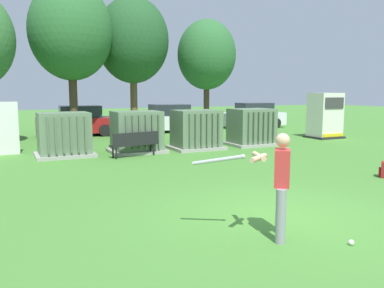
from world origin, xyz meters
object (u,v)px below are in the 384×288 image
Objects in this scene: transformer_mid_west at (137,132)px; parked_car_left_of_center at (78,122)px; transformer_east at (252,127)px; parked_car_right_of_center at (168,119)px; transformer_west at (64,135)px; backpack at (384,170)px; sports_ball at (351,242)px; park_bench at (135,142)px; generator_enclosure at (325,116)px; parked_car_rightmost at (253,116)px; transformer_mid_east at (196,130)px; batter at (278,180)px.

transformer_mid_west is 7.03m from parked_car_left_of_center.
transformer_east is 9.51m from parked_car_left_of_center.
transformer_west is at bearing -135.96° from parked_car_right_of_center.
parked_car_right_of_center reaches higher than backpack.
transformer_west is 0.49× the size of parked_car_left_of_center.
parked_car_left_of_center is 1.01× the size of parked_car_right_of_center.
transformer_east is 7.29m from backpack.
backpack reaches higher than sports_ball.
transformer_east is at bearing -1.55° from transformer_mid_west.
park_bench is 8.00m from parked_car_left_of_center.
parked_car_left_of_center is at bearing 150.38° from generator_enclosure.
backpack is (4.73, 3.25, 0.17)m from sports_ball.
transformer_mid_east is at bearing -136.59° from parked_car_rightmost.
batter is at bearing -108.45° from transformer_mid_east.
transformer_mid_west is 4.77× the size of backpack.
park_bench is 13.36m from parked_car_rightmost.
parked_car_left_of_center reaches higher than sports_ball.
backpack is 0.10× the size of parked_car_left_of_center.
transformer_mid_east is 0.49× the size of parked_car_left_of_center.
generator_enclosure is 1.32× the size of batter.
transformer_mid_east is at bearing -4.71° from transformer_west.
batter is at bearing -94.23° from transformer_mid_west.
transformer_mid_east is at bearing 71.55° from batter.
parked_car_rightmost is (6.18, 0.35, 0.00)m from parked_car_right_of_center.
backpack is at bearing 34.47° from sports_ball.
transformer_west is at bearing 104.62° from sports_ball.
transformer_mid_west is 1.14× the size of park_bench.
transformer_east is at bearing -124.25° from parked_car_rightmost.
transformer_east is at bearing 0.86° from transformer_mid_east.
transformer_east is 11.42m from batter.
parked_car_rightmost is (7.69, 7.28, -0.04)m from transformer_mid_east.
generator_enclosure is 15.08m from batter.
park_bench is 8.94m from parked_car_right_of_center.
sports_ball is at bearing -86.78° from park_bench.
batter is (1.98, -10.11, 0.19)m from transformer_west.
transformer_mid_east reaches higher than sports_ball.
transformer_west reaches higher than sports_ball.
transformer_mid_west and transformer_mid_east have the same top height.
transformer_east reaches higher than park_bench.
batter is (-0.73, -9.87, 0.19)m from transformer_mid_west.
transformer_mid_east and parked_car_right_of_center have the same top height.
generator_enclosure reaches higher than transformer_west.
parked_car_rightmost is (10.19, 7.09, -0.04)m from transformer_mid_west.
transformer_mid_east is 23.33× the size of sports_ball.
generator_enclosure is (7.69, 0.73, 0.35)m from transformer_mid_east.
parked_car_left_of_center reaches higher than park_bench.
transformer_west is 23.33× the size of sports_ball.
parked_car_right_of_center is (5.08, -0.20, 0.00)m from parked_car_left_of_center.
generator_enclosure is at bearing 43.63° from batter.
parked_car_right_of_center is (6.72, 6.50, -0.04)m from transformer_west.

